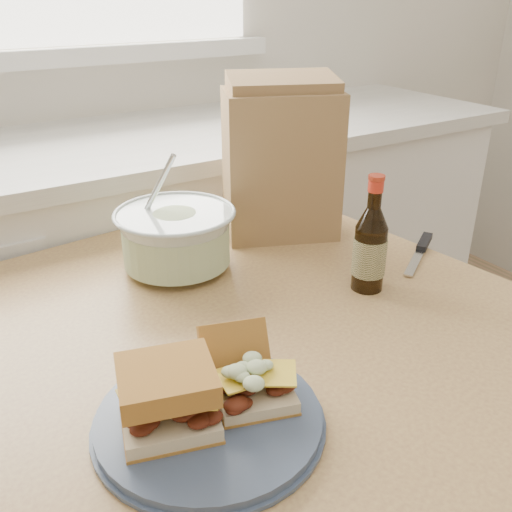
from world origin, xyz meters
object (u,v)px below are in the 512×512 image
dining_table (241,385)px  coleslaw_bowl (176,241)px  paper_bag (281,164)px  plate (209,419)px  beer_bottle (370,248)px

dining_table → coleslaw_bowl: size_ratio=4.73×
coleslaw_bowl → paper_bag: paper_bag is taller
dining_table → plate: bearing=-137.0°
coleslaw_bowl → beer_bottle: size_ratio=1.07×
plate → beer_bottle: size_ratio=1.33×
beer_bottle → paper_bag: bearing=65.6°
dining_table → coleslaw_bowl: 0.30m
plate → paper_bag: paper_bag is taller
dining_table → paper_bag: bearing=40.1°
beer_bottle → paper_bag: 0.31m
beer_bottle → paper_bag: size_ratio=0.69×
plate → paper_bag: bearing=48.0°
dining_table → coleslaw_bowl: bearing=83.0°
plate → beer_bottle: (0.41, 0.17, 0.07)m
paper_bag → coleslaw_bowl: bearing=-147.4°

